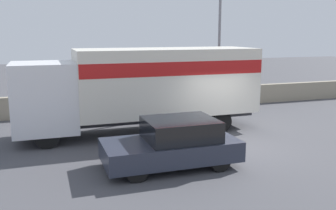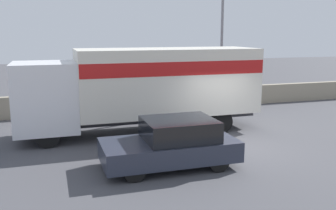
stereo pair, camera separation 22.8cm
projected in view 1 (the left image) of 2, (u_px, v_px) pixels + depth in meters
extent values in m
plane|color=#47474C|center=(237.00, 146.00, 13.12)|extent=(80.00, 80.00, 0.00)
cube|color=gray|center=(171.00, 99.00, 19.51)|extent=(60.00, 0.35, 1.04)
cylinder|color=slate|center=(219.00, 37.00, 19.17)|extent=(0.14, 0.14, 7.37)
cube|color=silver|center=(44.00, 97.00, 13.53)|extent=(2.23, 2.33, 2.49)
cube|color=black|center=(11.00, 85.00, 13.09)|extent=(0.06, 1.98, 1.09)
cube|color=#2D2D33|center=(166.00, 115.00, 15.18)|extent=(7.09, 1.40, 0.25)
cube|color=silver|center=(166.00, 81.00, 14.92)|extent=(7.09, 2.54, 2.54)
cube|color=red|center=(166.00, 66.00, 14.80)|extent=(7.05, 2.56, 0.51)
cylinder|color=black|center=(47.00, 136.00, 12.83)|extent=(0.86, 0.28, 0.86)
cylinder|color=black|center=(46.00, 123.00, 14.68)|extent=(0.86, 0.28, 0.86)
cylinder|color=black|center=(221.00, 122.00, 14.91)|extent=(0.86, 0.28, 0.86)
cylinder|color=black|center=(201.00, 112.00, 16.76)|extent=(0.86, 0.28, 0.86)
cylinder|color=black|center=(188.00, 124.00, 14.46)|extent=(0.86, 0.28, 0.86)
cylinder|color=black|center=(171.00, 114.00, 16.31)|extent=(0.86, 0.28, 0.86)
cube|color=#282D3D|center=(170.00, 150.00, 11.04)|extent=(3.96, 1.88, 0.59)
cube|color=black|center=(180.00, 129.00, 11.03)|extent=(2.06, 1.73, 0.61)
cylinder|color=black|center=(137.00, 171.00, 9.93)|extent=(0.61, 0.20, 0.61)
cylinder|color=black|center=(124.00, 153.00, 11.46)|extent=(0.61, 0.20, 0.61)
cylinder|color=black|center=(220.00, 161.00, 10.70)|extent=(0.61, 0.20, 0.61)
cylinder|color=black|center=(198.00, 145.00, 12.23)|extent=(0.61, 0.20, 0.61)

